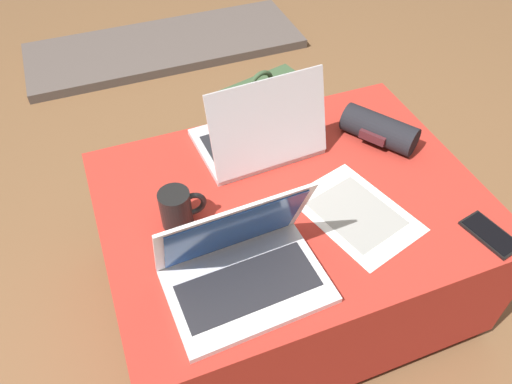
% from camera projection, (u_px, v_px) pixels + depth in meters
% --- Properties ---
extents(ground_plane, '(14.00, 14.00, 0.00)m').
position_uv_depth(ground_plane, '(286.00, 289.00, 1.60)').
color(ground_plane, brown).
extents(ottoman, '(0.98, 0.74, 0.43)m').
position_uv_depth(ottoman, '(289.00, 248.00, 1.44)').
color(ottoman, maroon).
rests_on(ottoman, ground_plane).
extents(laptop_near, '(0.35, 0.25, 0.23)m').
position_uv_depth(laptop_near, '(242.00, 267.00, 1.08)').
color(laptop_near, silver).
rests_on(laptop_near, ottoman).
extents(laptop_far, '(0.34, 0.26, 0.25)m').
position_uv_depth(laptop_far, '(260.00, 135.00, 1.38)').
color(laptop_far, silver).
rests_on(laptop_far, ottoman).
extents(cell_phone, '(0.10, 0.15, 0.01)m').
position_uv_depth(cell_phone, '(490.00, 234.00, 1.20)').
color(cell_phone, black).
rests_on(cell_phone, ottoman).
extents(backpack, '(0.36, 0.28, 0.48)m').
position_uv_depth(backpack, '(259.00, 138.00, 1.82)').
color(backpack, '#385133').
rests_on(backpack, ground_plane).
extents(paper_sheet, '(0.28, 0.34, 0.00)m').
position_uv_depth(paper_sheet, '(356.00, 213.00, 1.25)').
color(paper_sheet, white).
rests_on(paper_sheet, ottoman).
extents(wrist_brace, '(0.19, 0.22, 0.08)m').
position_uv_depth(wrist_brace, '(379.00, 129.00, 1.42)').
color(wrist_brace, black).
rests_on(wrist_brace, ottoman).
extents(coffee_mug, '(0.12, 0.08, 0.10)m').
position_uv_depth(coffee_mug, '(177.00, 208.00, 1.20)').
color(coffee_mug, black).
rests_on(coffee_mug, ottoman).
extents(fireplace_hearth, '(1.40, 0.50, 0.04)m').
position_uv_depth(fireplace_hearth, '(166.00, 46.00, 2.61)').
color(fireplace_hearth, '#564C47').
rests_on(fireplace_hearth, ground_plane).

